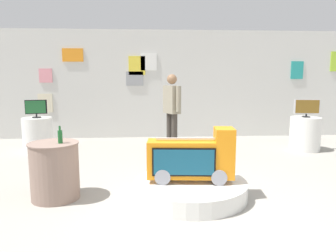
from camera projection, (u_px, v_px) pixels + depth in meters
The scene contains 11 objects.
ground_plane at pixel (196, 208), 4.19m from camera, with size 30.00×30.00×0.00m, color #9E998E.
back_wall_display at pixel (170, 84), 8.87m from camera, with size 12.37×0.13×2.91m.
main_display_pedestal at pixel (190, 189), 4.55m from camera, with size 1.59×1.59×0.23m, color silver.
novelty_firetruck_tv at pixel (192, 159), 4.48m from camera, with size 1.21×0.49×0.75m.
display_pedestal_left_rear at pixel (305, 134), 7.40m from camera, with size 0.68×0.68×0.76m, color silver.
tv_on_left_rear at pixel (307, 107), 7.30m from camera, with size 0.56×0.18×0.41m.
display_pedestal_center_rear at pixel (38, 134), 7.30m from camera, with size 0.65×0.65×0.76m, color silver.
tv_on_center_rear at pixel (36, 108), 7.20m from camera, with size 0.46×0.19×0.40m.
side_table_round at pixel (55, 170), 4.44m from camera, with size 0.68×0.68×0.79m.
bottle_on_side_table at pixel (60, 136), 4.33m from camera, with size 0.06×0.06×0.24m.
shopper_browsing_near_truck at pixel (172, 110), 6.52m from camera, with size 0.35×0.51×1.73m.
Camera 1 is at (-0.63, -3.94, 1.69)m, focal length 34.54 mm.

